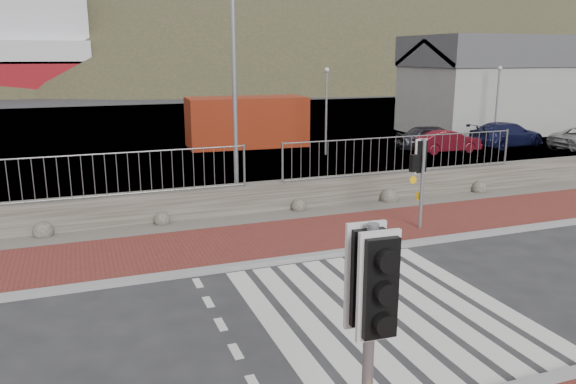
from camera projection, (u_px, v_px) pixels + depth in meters
name	position (u px, v px, depth m)	size (l,w,h in m)	color
ground	(383.00, 310.00, 10.57)	(220.00, 220.00, 0.00)	#28282B
sidewalk_far	(296.00, 238.00, 14.65)	(40.00, 3.00, 0.08)	maroon
kerb_far	(319.00, 256.00, 13.28)	(40.00, 0.25, 0.12)	gray
zebra_crossing	(383.00, 310.00, 10.56)	(4.62, 5.60, 0.01)	silver
gravel_strip	(271.00, 218.00, 16.47)	(40.00, 1.50, 0.06)	#59544C
stone_wall	(262.00, 198.00, 17.10)	(40.00, 0.60, 0.90)	#48443B
railing	(263.00, 154.00, 16.64)	(18.07, 0.07, 1.22)	gray
quay	(163.00, 130.00, 35.94)	(120.00, 40.00, 0.50)	#4C4C4F
water	(120.00, 95.00, 67.77)	(220.00, 50.00, 0.05)	#3F4C54
harbor_building	(506.00, 84.00, 34.80)	(12.20, 6.20, 5.80)	#9E9E99
hills_backdrop	(158.00, 218.00, 98.28)	(254.00, 90.00, 100.00)	#303520
traffic_signal_near	(370.00, 304.00, 5.73)	(0.45, 0.28, 3.06)	gray
traffic_signal_far	(422.00, 165.00, 14.94)	(0.61, 0.25, 2.53)	gray
streetlight	(238.00, 62.00, 16.69)	(1.69, 0.42, 7.98)	gray
shipping_container	(247.00, 122.00, 29.35)	(6.14, 2.56, 2.56)	maroon
car_a	(434.00, 138.00, 27.98)	(1.55, 3.84, 1.31)	black
car_b	(446.00, 141.00, 27.58)	(1.20, 3.43, 1.13)	#580C16
car_c	(506.00, 134.00, 29.34)	(1.80, 4.43, 1.29)	#121438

